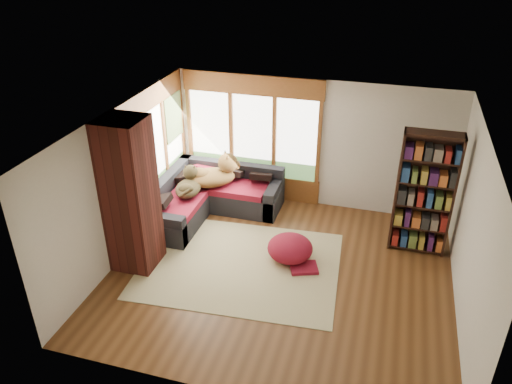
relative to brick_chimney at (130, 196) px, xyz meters
The scene contains 17 objects.
floor 2.75m from the brick_chimney, ahead, with size 5.50×5.50×0.00m, color #4F2E16.
ceiling 2.75m from the brick_chimney, ahead, with size 5.50×5.50×0.00m, color white.
wall_back 3.73m from the brick_chimney, 49.90° to the left, with size 5.50×0.04×2.60m, color silver.
wall_front 3.22m from the brick_chimney, 41.86° to the right, with size 5.50×0.04×2.60m, color silver.
wall_left 0.49m from the brick_chimney, 135.00° to the left, with size 0.04×5.00×2.60m, color silver.
wall_right 5.16m from the brick_chimney, ahead, with size 0.04×5.00×2.60m, color silver.
windows_back 3.07m from the brick_chimney, 66.95° to the left, with size 2.82×0.10×1.90m.
windows_left 1.58m from the brick_chimney, 101.66° to the left, with size 0.10×2.62×1.90m.
roller_blind 2.44m from the brick_chimney, 96.95° to the left, with size 0.03×0.72×0.90m, color #708F54.
brick_chimney is the anchor object (origin of this frame).
sectional_sofa 2.32m from the brick_chimney, 77.71° to the left, with size 2.20×2.20×0.80m.
area_rug 2.17m from the brick_chimney, 13.22° to the left, with size 3.31×2.53×0.01m, color beige.
bookshelf 4.86m from the brick_chimney, 20.78° to the left, with size 0.95×0.32×2.21m.
pouf 2.81m from the brick_chimney, 18.34° to the left, with size 0.78×0.78×0.42m, color maroon.
dog_tan 2.23m from the brick_chimney, 72.60° to the left, with size 1.14×1.02×0.56m.
dog_brindle 1.74m from the brick_chimney, 80.06° to the left, with size 0.59×0.83×0.42m.
throw_pillows 2.31m from the brick_chimney, 77.57° to the left, with size 1.98×1.68×0.45m.
Camera 1 is at (1.45, -6.46, 5.16)m, focal length 35.00 mm.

